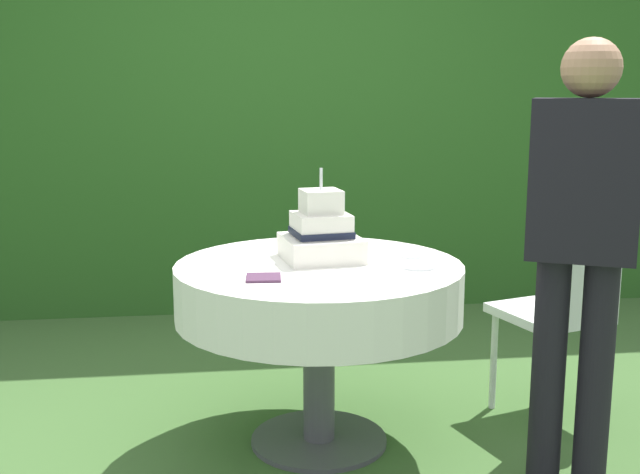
# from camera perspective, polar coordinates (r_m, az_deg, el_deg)

# --- Properties ---
(ground_plane) EXTENTS (20.00, 20.00, 0.00)m
(ground_plane) POSITION_cam_1_polar(r_m,az_deg,el_deg) (3.33, -0.08, -14.70)
(ground_plane) COLOR #3D602D
(foliage_hedge) EXTENTS (6.91, 0.48, 2.68)m
(foliage_hedge) POSITION_cam_1_polar(r_m,az_deg,el_deg) (5.15, -3.15, 9.83)
(foliage_hedge) COLOR #28561E
(foliage_hedge) RESTS_ON ground_plane
(cake_table) EXTENTS (1.14, 1.14, 0.75)m
(cake_table) POSITION_cam_1_polar(r_m,az_deg,el_deg) (3.10, -0.08, -4.12)
(cake_table) COLOR #4C4C51
(cake_table) RESTS_ON ground_plane
(wedding_cake) EXTENTS (0.34, 0.34, 0.37)m
(wedding_cake) POSITION_cam_1_polar(r_m,az_deg,el_deg) (3.13, 0.11, 0.20)
(wedding_cake) COLOR white
(wedding_cake) RESTS_ON cake_table
(serving_plate_near) EXTENTS (0.10, 0.10, 0.01)m
(serving_plate_near) POSITION_cam_1_polar(r_m,az_deg,el_deg) (3.23, 6.74, -1.31)
(serving_plate_near) COLOR white
(serving_plate_near) RESTS_ON cake_table
(serving_plate_far) EXTENTS (0.14, 0.14, 0.01)m
(serving_plate_far) POSITION_cam_1_polar(r_m,az_deg,el_deg) (3.04, 7.20, -2.09)
(serving_plate_far) COLOR white
(serving_plate_far) RESTS_ON cake_table
(napkin_stack) EXTENTS (0.13, 0.13, 0.01)m
(napkin_stack) POSITION_cam_1_polar(r_m,az_deg,el_deg) (2.84, -4.14, -2.97)
(napkin_stack) COLOR #4C2D47
(napkin_stack) RESTS_ON cake_table
(garden_chair) EXTENTS (0.50, 0.50, 0.89)m
(garden_chair) POSITION_cam_1_polar(r_m,az_deg,el_deg) (3.47, 17.26, -4.56)
(garden_chair) COLOR white
(garden_chair) RESTS_ON ground_plane
(standing_person) EXTENTS (0.41, 0.34, 1.60)m
(standing_person) POSITION_cam_1_polar(r_m,az_deg,el_deg) (2.84, 18.46, 0.03)
(standing_person) COLOR black
(standing_person) RESTS_ON ground_plane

